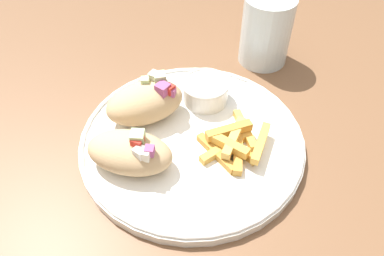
{
  "coord_description": "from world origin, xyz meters",
  "views": [
    {
      "loc": [
        -0.07,
        -0.37,
        1.18
      ],
      "look_at": [
        -0.01,
        -0.02,
        0.8
      ],
      "focal_mm": 35.0,
      "sensor_mm": 36.0,
      "label": 1
    }
  ],
  "objects": [
    {
      "name": "table",
      "position": [
        0.0,
        0.0,
        0.69
      ],
      "size": [
        1.25,
        1.25,
        0.77
      ],
      "color": "brown",
      "rests_on": "ground_plane"
    },
    {
      "name": "sauce_ramekin",
      "position": [
        0.02,
        0.06,
        0.8
      ],
      "size": [
        0.07,
        0.07,
        0.04
      ],
      "color": "white",
      "rests_on": "plate"
    },
    {
      "name": "pita_sandwich_near",
      "position": [
        -0.1,
        -0.05,
        0.81
      ],
      "size": [
        0.13,
        0.1,
        0.06
      ],
      "rotation": [
        0.0,
        0.0,
        -0.38
      ],
      "color": "tan",
      "rests_on": "plate"
    },
    {
      "name": "water_glass",
      "position": [
        0.14,
        0.17,
        0.82
      ],
      "size": [
        0.09,
        0.09,
        0.12
      ],
      "color": "silver",
      "rests_on": "table"
    },
    {
      "name": "plate",
      "position": [
        -0.01,
        -0.02,
        0.78
      ],
      "size": [
        0.32,
        0.32,
        0.02
      ],
      "color": "white",
      "rests_on": "table"
    },
    {
      "name": "pita_sandwich_far",
      "position": [
        -0.08,
        0.04,
        0.81
      ],
      "size": [
        0.13,
        0.1,
        0.07
      ],
      "rotation": [
        0.0,
        0.0,
        0.27
      ],
      "color": "tan",
      "rests_on": "plate"
    },
    {
      "name": "fries_pile",
      "position": [
        0.04,
        -0.04,
        0.8
      ],
      "size": [
        0.11,
        0.11,
        0.03
      ],
      "color": "gold",
      "rests_on": "plate"
    }
  ]
}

